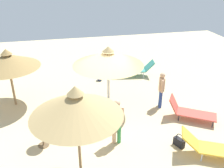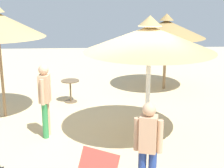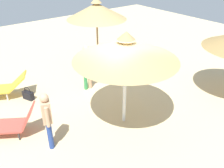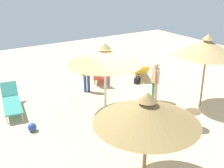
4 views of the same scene
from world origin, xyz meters
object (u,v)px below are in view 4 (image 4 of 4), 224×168
object	(u,v)px
parasol_umbrella_center	(147,112)
lounge_chair_far_left	(101,75)
person_standing_near_left	(87,73)
side_table_round	(192,117)
lounge_chair_front	(11,101)
parasol_umbrella_far_right	(105,56)
lounge_chair_edge	(139,69)
handbag	(137,80)
beach_ball	(32,127)
person_standing_near_right	(155,80)
parasol_umbrella_back	(207,48)

from	to	relation	value
parasol_umbrella_center	lounge_chair_far_left	size ratio (longest dim) A/B	1.37
person_standing_near_left	side_table_round	size ratio (longest dim) A/B	2.38
lounge_chair_far_left	side_table_round	size ratio (longest dim) A/B	2.80
lounge_chair_front	parasol_umbrella_far_right	bearing A→B (deg)	145.28
lounge_chair_edge	handbag	size ratio (longest dim) A/B	4.61
parasol_umbrella_far_right	beach_ball	world-z (taller)	parasol_umbrella_far_right
lounge_chair_edge	lounge_chair_front	size ratio (longest dim) A/B	0.98
lounge_chair_edge	lounge_chair_far_left	world-z (taller)	lounge_chair_far_left
parasol_umbrella_center	parasol_umbrella_far_right	bearing A→B (deg)	-107.21
parasol_umbrella_far_right	beach_ball	bearing A→B (deg)	-2.45
parasol_umbrella_far_right	beach_ball	size ratio (longest dim) A/B	9.28
lounge_chair_far_left	handbag	distance (m)	1.78
parasol_umbrella_center	person_standing_near_right	distance (m)	5.14
parasol_umbrella_back	lounge_chair_edge	xyz separation A→B (m)	(-0.08, -4.11, -2.00)
side_table_round	handbag	bearing A→B (deg)	-102.87
lounge_chair_front	lounge_chair_far_left	bearing A→B (deg)	-169.32
person_standing_near_left	side_table_round	xyz separation A→B (m)	(-1.52, 4.77, -0.43)
parasol_umbrella_center	lounge_chair_edge	size ratio (longest dim) A/B	1.16
side_table_round	parasol_umbrella_back	bearing A→B (deg)	-146.70
lounge_chair_front	lounge_chair_edge	bearing A→B (deg)	-175.44
parasol_umbrella_far_right	person_standing_near_left	xyz separation A→B (m)	(-0.34, -2.16, -1.34)
parasol_umbrella_far_right	lounge_chair_edge	distance (m)	4.79
parasol_umbrella_back	person_standing_near_left	distance (m)	5.09
person_standing_near_right	lounge_chair_front	bearing A→B (deg)	-23.37
person_standing_near_left	person_standing_near_right	size ratio (longest dim) A/B	0.94
person_standing_near_left	handbag	world-z (taller)	person_standing_near_left
beach_ball	lounge_chair_far_left	bearing A→B (deg)	-147.06
lounge_chair_edge	handbag	world-z (taller)	lounge_chair_edge
lounge_chair_far_left	parasol_umbrella_center	bearing A→B (deg)	68.39
parasol_umbrella_back	lounge_chair_front	size ratio (longest dim) A/B	1.30
parasol_umbrella_back	handbag	distance (m)	4.05
parasol_umbrella_back	lounge_chair_far_left	world-z (taller)	parasol_umbrella_back
lounge_chair_front	beach_ball	bearing A→B (deg)	94.85
lounge_chair_edge	beach_ball	bearing A→B (deg)	21.04
lounge_chair_far_left	lounge_chair_front	size ratio (longest dim) A/B	0.83
person_standing_near_left	lounge_chair_edge	bearing A→B (deg)	-172.56
person_standing_near_right	side_table_round	xyz separation A→B (m)	(0.38, 2.42, -0.50)
lounge_chair_edge	side_table_round	distance (m)	5.48
side_table_round	beach_ball	xyz separation A→B (m)	(4.66, -2.73, -0.30)
parasol_umbrella_center	lounge_chair_far_left	xyz separation A→B (m)	(-2.68, -6.76, -1.65)
parasol_umbrella_far_right	person_standing_near_left	world-z (taller)	parasol_umbrella_far_right
lounge_chair_edge	person_standing_near_right	distance (m)	3.14
handbag	lounge_chair_far_left	bearing A→B (deg)	-38.56
parasol_umbrella_center	person_standing_near_left	size ratio (longest dim) A/B	1.62
parasol_umbrella_center	lounge_chair_edge	world-z (taller)	parasol_umbrella_center
parasol_umbrella_center	parasol_umbrella_far_right	distance (m)	4.05
parasol_umbrella_center	handbag	xyz separation A→B (m)	(-4.06, -5.65, -1.85)
lounge_chair_far_left	lounge_chair_front	world-z (taller)	lounge_chair_far_left
person_standing_near_right	beach_ball	distance (m)	5.12
lounge_chair_front	side_table_round	distance (m)	6.72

